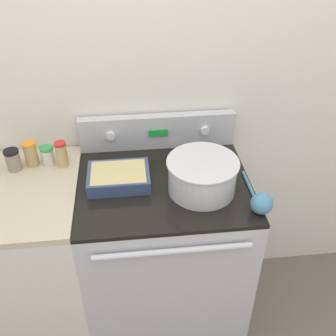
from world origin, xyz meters
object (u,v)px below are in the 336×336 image
object	(u,v)px
spice_jar_green_cap	(48,155)
spice_jar_orange_cap	(31,154)
casserole_dish	(119,177)
ladle	(261,202)
spice_jar_red_cap	(62,154)
mixing_bowl	(202,174)
spice_jar_black_cap	(13,160)

from	to	relation	value
spice_jar_green_cap	spice_jar_orange_cap	size ratio (longest dim) A/B	0.77
casserole_dish	spice_jar_orange_cap	size ratio (longest dim) A/B	2.29
ladle	spice_jar_red_cap	size ratio (longest dim) A/B	2.48
ladle	spice_jar_orange_cap	world-z (taller)	spice_jar_orange_cap
mixing_bowl	ladle	bearing A→B (deg)	-37.14
mixing_bowl	spice_jar_red_cap	xyz separation A→B (m)	(-0.59, 0.22, -0.01)
casserole_dish	spice_jar_green_cap	bearing A→B (deg)	152.72
ladle	spice_jar_black_cap	bearing A→B (deg)	159.57
spice_jar_red_cap	spice_jar_black_cap	world-z (taller)	spice_jar_red_cap
casserole_dish	spice_jar_red_cap	size ratio (longest dim) A/B	2.16
casserole_dish	spice_jar_black_cap	bearing A→B (deg)	163.51
casserole_dish	spice_jar_orange_cap	distance (m)	0.42
mixing_bowl	casserole_dish	distance (m)	0.36
casserole_dish	spice_jar_black_cap	world-z (taller)	spice_jar_black_cap
casserole_dish	spice_jar_orange_cap	xyz separation A→B (m)	(-0.39, 0.16, 0.04)
casserole_dish	spice_jar_green_cap	distance (m)	0.35
ladle	spice_jar_orange_cap	size ratio (longest dim) A/B	2.63
spice_jar_orange_cap	mixing_bowl	bearing A→B (deg)	-18.78
mixing_bowl	spice_jar_orange_cap	size ratio (longest dim) A/B	2.60
spice_jar_black_cap	spice_jar_orange_cap	bearing A→B (deg)	21.05
mixing_bowl	spice_jar_green_cap	distance (m)	0.70
mixing_bowl	spice_jar_green_cap	bearing A→B (deg)	159.48
spice_jar_green_cap	spice_jar_black_cap	distance (m)	0.15
casserole_dish	ladle	distance (m)	0.60
spice_jar_black_cap	casserole_dish	bearing A→B (deg)	-16.49
casserole_dish	mixing_bowl	bearing A→B (deg)	-13.77
mixing_bowl	spice_jar_black_cap	size ratio (longest dim) A/B	3.02
spice_jar_orange_cap	spice_jar_red_cap	bearing A→B (deg)	-9.76
casserole_dish	spice_jar_orange_cap	world-z (taller)	spice_jar_orange_cap
ladle	spice_jar_black_cap	xyz separation A→B (m)	(-1.01, 0.38, 0.02)
mixing_bowl	ladle	xyz separation A→B (m)	(0.20, -0.16, -0.04)
ladle	spice_jar_black_cap	world-z (taller)	spice_jar_black_cap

